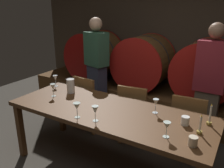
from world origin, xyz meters
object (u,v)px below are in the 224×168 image
wine_glass_far_right (167,126)px  wine_glass_center_right (95,110)px  cup_left (185,121)px  cup_right (193,141)px  candle_right (210,119)px  wine_glass_right (156,103)px  pitcher (71,86)px  dining_table (108,115)px  guest_left (97,68)px  guest_right (209,87)px  chair_left (89,100)px  candle_left (200,128)px  wine_barrel_center_left (143,62)px  chair_right (188,124)px  wine_glass_far_left (55,79)px  wine_barrel_center_right (205,70)px  wine_barrel_far_left (95,56)px  wine_glass_left (53,87)px  wine_glass_center_left (77,107)px  chair_center (134,111)px

wine_glass_far_right → wine_glass_center_right: bearing=-173.9°
cup_left → cup_right: (0.15, -0.33, -0.00)m
candle_right → wine_glass_right: (-0.55, -0.03, 0.06)m
candle_right → pitcher: 1.75m
dining_table → cup_right: (0.98, -0.24, 0.11)m
guest_left → wine_glass_far_right: bearing=157.2°
guest_right → cup_right: 1.36m
chair_left → candle_left: bearing=165.6°
wine_barrel_center_left → guest_left: guest_left is taller
guest_left → cup_left: bearing=165.7°
chair_right → cup_left: 0.67m
pitcher → wine_glass_far_right: (1.46, -0.42, 0.01)m
pitcher → wine_glass_far_left: 0.37m
wine_barrel_center_right → candle_right: (0.32, -1.50, -0.09)m
guest_left → candle_right: 2.16m
dining_table → guest_right: size_ratio=1.38×
wine_barrel_far_left → guest_left: (0.46, -0.60, -0.05)m
candle_left → wine_glass_left: size_ratio=1.17×
guest_left → wine_glass_left: guest_left is taller
cup_right → wine_glass_far_right: bearing=176.0°
candle_left → wine_glass_center_right: 1.01m
wine_glass_right → cup_right: (0.50, -0.43, -0.08)m
wine_barrel_center_right → guest_right: bearing=-75.0°
wine_glass_left → wine_barrel_center_left: bearing=74.3°
dining_table → chair_right: size_ratio=2.67×
guest_left → wine_glass_far_left: 0.85m
candle_right → wine_glass_far_left: candle_right is taller
wine_barrel_far_left → wine_barrel_center_left: (1.05, 0.00, 0.00)m
dining_table → cup_left: bearing=6.3°
chair_left → wine_glass_far_left: size_ratio=5.40×
chair_left → wine_glass_far_left: 0.62m
wine_barrel_center_left → cup_right: bearing=-56.0°
dining_table → wine_glass_center_left: wine_glass_center_left is taller
cup_left → chair_left: bearing=161.1°
wine_barrel_center_right → wine_glass_left: wine_barrel_center_right is taller
guest_right → candle_right: (0.16, -0.90, -0.03)m
candle_left → cup_left: size_ratio=2.23×
chair_left → candle_right: (1.79, -0.42, 0.35)m
chair_right → wine_glass_right: bearing=56.7°
candle_left → candle_right: candle_right is taller
chair_left → guest_left: 0.64m
wine_barrel_far_left → wine_glass_right: 2.41m
wine_glass_center_left → wine_glass_far_right: (0.92, 0.11, -0.02)m
candle_left → wine_barrel_center_left: bearing=127.6°
dining_table → wine_glass_left: bearing=-178.3°
wine_barrel_center_left → chair_left: 1.24m
dining_table → pitcher: (-0.71, 0.19, 0.17)m
chair_center → wine_glass_far_left: (-1.08, -0.37, 0.40)m
wine_barrel_center_right → wine_glass_left: size_ratio=5.67×
chair_right → candle_right: 0.64m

